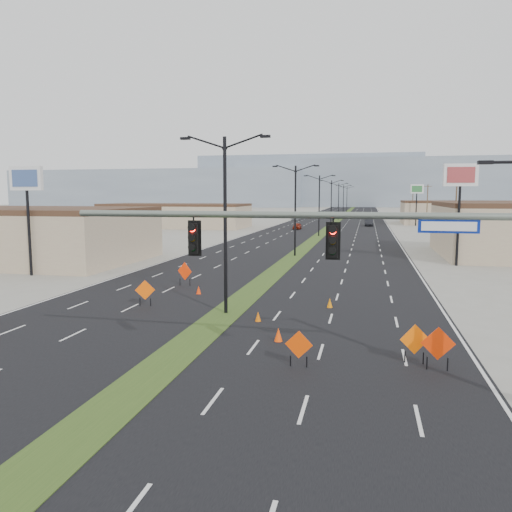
% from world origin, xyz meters
% --- Properties ---
extents(ground, '(600.00, 600.00, 0.00)m').
position_xyz_m(ground, '(0.00, 0.00, 0.00)').
color(ground, gray).
rests_on(ground, ground).
extents(road_surface, '(25.00, 400.00, 0.02)m').
position_xyz_m(road_surface, '(0.00, 100.00, 0.00)').
color(road_surface, black).
rests_on(road_surface, ground).
extents(median_strip, '(2.00, 400.00, 0.04)m').
position_xyz_m(median_strip, '(0.00, 100.00, 0.00)').
color(median_strip, '#2E4819').
rests_on(median_strip, ground).
extents(building_sw_far, '(30.00, 14.00, 4.50)m').
position_xyz_m(building_sw_far, '(-32.00, 85.00, 2.25)').
color(building_sw_far, tan).
rests_on(building_sw_far, ground).
extents(building_se_far, '(44.00, 16.00, 5.00)m').
position_xyz_m(building_se_far, '(38.00, 110.00, 2.50)').
color(building_se_far, tan).
rests_on(building_se_far, ground).
extents(mesa_west, '(180.00, 50.00, 22.00)m').
position_xyz_m(mesa_west, '(-120.00, 280.00, 11.00)').
color(mesa_west, gray).
rests_on(mesa_west, ground).
extents(mesa_center, '(220.00, 50.00, 28.00)m').
position_xyz_m(mesa_center, '(40.00, 300.00, 14.00)').
color(mesa_center, gray).
rests_on(mesa_center, ground).
extents(mesa_backdrop, '(140.00, 50.00, 32.00)m').
position_xyz_m(mesa_backdrop, '(-30.00, 320.00, 16.00)').
color(mesa_backdrop, gray).
rests_on(mesa_backdrop, ground).
extents(signal_mast, '(16.30, 0.60, 8.00)m').
position_xyz_m(signal_mast, '(8.56, 2.00, 4.79)').
color(signal_mast, slate).
rests_on(signal_mast, ground).
extents(streetlight_0, '(5.15, 0.24, 10.02)m').
position_xyz_m(streetlight_0, '(0.00, 12.00, 5.42)').
color(streetlight_0, black).
rests_on(streetlight_0, ground).
extents(streetlight_1, '(5.15, 0.24, 10.02)m').
position_xyz_m(streetlight_1, '(0.00, 40.00, 5.42)').
color(streetlight_1, black).
rests_on(streetlight_1, ground).
extents(streetlight_2, '(5.15, 0.24, 10.02)m').
position_xyz_m(streetlight_2, '(0.00, 68.00, 5.42)').
color(streetlight_2, black).
rests_on(streetlight_2, ground).
extents(streetlight_3, '(5.15, 0.24, 10.02)m').
position_xyz_m(streetlight_3, '(0.00, 96.00, 5.42)').
color(streetlight_3, black).
rests_on(streetlight_3, ground).
extents(streetlight_4, '(5.15, 0.24, 10.02)m').
position_xyz_m(streetlight_4, '(0.00, 124.00, 5.42)').
color(streetlight_4, black).
rests_on(streetlight_4, ground).
extents(streetlight_5, '(5.15, 0.24, 10.02)m').
position_xyz_m(streetlight_5, '(0.00, 152.00, 5.42)').
color(streetlight_5, black).
rests_on(streetlight_5, ground).
extents(streetlight_6, '(5.15, 0.24, 10.02)m').
position_xyz_m(streetlight_6, '(0.00, 180.00, 5.42)').
color(streetlight_6, black).
rests_on(streetlight_6, ground).
extents(utility_pole_1, '(1.60, 0.20, 9.00)m').
position_xyz_m(utility_pole_1, '(20.00, 60.00, 4.67)').
color(utility_pole_1, '#4C3823').
rests_on(utility_pole_1, ground).
extents(utility_pole_2, '(1.60, 0.20, 9.00)m').
position_xyz_m(utility_pole_2, '(20.00, 95.00, 4.67)').
color(utility_pole_2, '#4C3823').
rests_on(utility_pole_2, ground).
extents(utility_pole_3, '(1.60, 0.20, 9.00)m').
position_xyz_m(utility_pole_3, '(20.00, 130.00, 4.67)').
color(utility_pole_3, '#4C3823').
rests_on(utility_pole_3, ground).
extents(car_left, '(1.51, 3.73, 1.27)m').
position_xyz_m(car_left, '(-5.80, 83.80, 0.63)').
color(car_left, maroon).
rests_on(car_left, ground).
extents(car_mid, '(1.88, 4.92, 1.60)m').
position_xyz_m(car_mid, '(8.16, 97.83, 0.80)').
color(car_mid, black).
rests_on(car_mid, ground).
extents(car_far, '(2.36, 5.19, 1.47)m').
position_xyz_m(car_far, '(-11.23, 120.77, 0.74)').
color(car_far, '#ADB2B7').
rests_on(car_far, ground).
extents(construction_sign_1, '(1.15, 0.44, 1.61)m').
position_xyz_m(construction_sign_1, '(-5.37, 12.77, 0.95)').
color(construction_sign_1, '#FF5705').
rests_on(construction_sign_1, ground).
extents(construction_sign_2, '(1.27, 0.52, 1.79)m').
position_xyz_m(construction_sign_2, '(-5.43, 19.77, 1.06)').
color(construction_sign_2, '#FF3305').
rests_on(construction_sign_2, ground).
extents(construction_sign_3, '(1.11, 0.09, 1.48)m').
position_xyz_m(construction_sign_3, '(5.32, 3.91, 0.87)').
color(construction_sign_3, '#E03E04').
rests_on(construction_sign_3, ground).
extents(construction_sign_4, '(1.18, 0.41, 1.64)m').
position_xyz_m(construction_sign_4, '(9.82, 5.31, 0.96)').
color(construction_sign_4, '#F36105').
rests_on(construction_sign_4, ground).
extents(construction_sign_5, '(1.31, 0.13, 1.74)m').
position_xyz_m(construction_sign_5, '(10.63, 4.69, 1.03)').
color(construction_sign_5, red).
rests_on(construction_sign_5, ground).
extents(cone_0, '(0.37, 0.37, 0.55)m').
position_xyz_m(cone_0, '(2.21, 10.58, 0.28)').
color(cone_0, '#DA5D04').
rests_on(cone_0, ground).
extents(cone_1, '(0.40, 0.40, 0.65)m').
position_xyz_m(cone_1, '(3.93, 7.17, 0.33)').
color(cone_1, '#FF4405').
rests_on(cone_1, ground).
extents(cone_2, '(0.39, 0.39, 0.59)m').
position_xyz_m(cone_2, '(5.74, 14.78, 0.29)').
color(cone_2, orange).
rests_on(cone_2, ground).
extents(cone_3, '(0.45, 0.45, 0.58)m').
position_xyz_m(cone_3, '(-3.39, 17.02, 0.29)').
color(cone_3, '#FF3605').
rests_on(cone_3, ground).
extents(pole_sign_west, '(2.99, 0.43, 9.17)m').
position_xyz_m(pole_sign_west, '(-19.98, 21.65, 7.46)').
color(pole_sign_west, black).
rests_on(pole_sign_west, ground).
extents(pole_sign_east_near, '(3.20, 0.71, 9.74)m').
position_xyz_m(pole_sign_east_near, '(16.36, 35.74, 7.97)').
color(pole_sign_east_near, black).
rests_on(pole_sign_east_near, ground).
extents(pole_sign_east_far, '(2.94, 1.29, 9.15)m').
position_xyz_m(pole_sign_east_far, '(18.35, 100.71, 7.44)').
color(pole_sign_east_far, black).
rests_on(pole_sign_east_far, ground).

